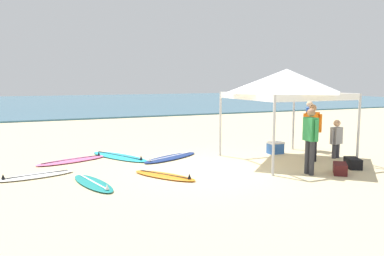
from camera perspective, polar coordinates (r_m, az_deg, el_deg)
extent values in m
plane|color=beige|center=(10.65, 3.41, -6.17)|extent=(80.00, 80.00, 0.00)
cube|color=#386B84|center=(42.62, -17.36, 3.55)|extent=(80.00, 36.00, 0.10)
cylinder|color=#B7B7BC|center=(10.10, 11.81, -1.12)|extent=(0.07, 0.07, 2.05)
cylinder|color=#B7B7BC|center=(12.00, 23.08, -0.26)|extent=(0.07, 0.07, 2.05)
cylinder|color=#B7B7BC|center=(12.53, 4.15, 0.58)|extent=(0.07, 0.07, 2.05)
cylinder|color=#B7B7BC|center=(14.11, 14.55, 1.10)|extent=(0.07, 0.07, 2.05)
cube|color=white|center=(10.91, 18.12, 4.21)|extent=(2.88, 0.03, 0.18)
cube|color=white|center=(13.20, 9.74, 4.90)|extent=(2.88, 0.03, 0.18)
cube|color=white|center=(11.21, 7.64, 4.57)|extent=(0.03, 2.88, 0.18)
cube|color=white|center=(12.95, 18.63, 4.59)|extent=(0.03, 2.88, 0.18)
pyramid|color=white|center=(12.01, 13.59, 6.70)|extent=(3.00, 3.00, 0.70)
ellipsoid|color=orange|center=(9.95, -4.04, -6.93)|extent=(1.42, 1.84, 0.07)
cube|color=black|center=(9.94, -4.04, -6.71)|extent=(0.88, 1.36, 0.01)
cone|color=black|center=(9.49, -0.38, -7.01)|extent=(0.09, 0.09, 0.12)
ellipsoid|color=pink|center=(12.28, -17.07, -4.52)|extent=(2.28, 1.30, 0.07)
cube|color=black|center=(12.28, -17.07, -4.35)|extent=(1.78, 0.67, 0.01)
cone|color=black|center=(12.68, -13.42, -3.61)|extent=(0.09, 0.09, 0.12)
ellipsoid|color=navy|center=(12.20, -3.11, -4.29)|extent=(2.26, 1.55, 0.07)
cube|color=white|center=(12.20, -3.11, -4.12)|extent=(1.71, 0.90, 0.01)
cone|color=white|center=(11.54, -6.18, -4.51)|extent=(0.09, 0.09, 0.12)
ellipsoid|color=white|center=(10.66, -21.71, -6.47)|extent=(1.93, 0.91, 0.07)
cube|color=black|center=(10.65, -21.72, -6.27)|extent=(1.56, 0.39, 0.01)
cone|color=black|center=(10.48, -25.80, -6.38)|extent=(0.09, 0.09, 0.12)
ellipsoid|color=#19847F|center=(9.52, -14.22, -7.78)|extent=(0.93, 2.02, 0.07)
cube|color=white|center=(9.51, -14.23, -7.56)|extent=(0.39, 1.63, 0.01)
cone|color=white|center=(8.78, -12.28, -8.34)|extent=(0.09, 0.09, 0.12)
ellipsoid|color=#23B2CC|center=(12.54, -10.55, -4.10)|extent=(1.69, 2.50, 0.07)
cube|color=black|center=(12.53, -10.56, -3.93)|extent=(0.97, 1.89, 0.01)
cone|color=black|center=(11.77, -7.42, -4.29)|extent=(0.09, 0.09, 0.12)
cylinder|color=black|center=(12.23, 17.41, -2.66)|extent=(0.13, 0.13, 0.88)
cylinder|color=black|center=(12.27, 16.59, -2.59)|extent=(0.13, 0.13, 0.88)
cube|color=orange|center=(12.15, 17.13, 0.82)|extent=(0.39, 0.42, 0.60)
sphere|color=#9E7051|center=(12.12, 17.20, 2.81)|extent=(0.21, 0.21, 0.21)
cylinder|color=orange|center=(12.10, 18.18, 0.66)|extent=(0.09, 0.09, 0.54)
cylinder|color=orange|center=(12.21, 16.08, 0.79)|extent=(0.09, 0.09, 0.54)
cylinder|color=#2D2D33|center=(10.49, 17.04, -4.22)|extent=(0.13, 0.13, 0.88)
cylinder|color=#2D2D33|center=(10.63, 16.43, -4.06)|extent=(0.13, 0.13, 0.88)
cube|color=#2D8C47|center=(10.44, 16.88, -0.15)|extent=(0.23, 0.37, 0.60)
sphere|color=#9E7051|center=(10.40, 16.96, 2.17)|extent=(0.21, 0.21, 0.21)
cylinder|color=#2D8C47|center=(10.27, 17.67, -0.41)|extent=(0.09, 0.09, 0.54)
cylinder|color=#2D8C47|center=(10.63, 16.10, -0.12)|extent=(0.09, 0.09, 0.54)
cylinder|color=#383842|center=(14.21, 16.57, -1.30)|extent=(0.13, 0.13, 0.88)
cylinder|color=#383842|center=(14.03, 16.61, -1.41)|extent=(0.13, 0.13, 0.88)
cube|color=#2851B2|center=(14.04, 16.70, 1.63)|extent=(0.39, 0.42, 0.60)
sphere|color=beige|center=(14.00, 16.76, 3.37)|extent=(0.21, 0.21, 0.21)
cylinder|color=#2851B2|center=(14.27, 16.64, 1.64)|extent=(0.09, 0.09, 0.54)
cylinder|color=#2851B2|center=(13.81, 16.75, 1.46)|extent=(0.09, 0.09, 0.54)
cylinder|color=#383842|center=(13.10, 20.41, -3.10)|extent=(0.13, 0.13, 0.45)
cylinder|color=#383842|center=(12.95, 19.97, -3.19)|extent=(0.13, 0.13, 0.45)
cube|color=gray|center=(12.95, 20.28, -1.03)|extent=(0.40, 0.30, 0.52)
sphere|color=tan|center=(12.91, 20.36, 0.66)|extent=(0.21, 0.21, 0.21)
cylinder|color=gray|center=(13.15, 20.83, -1.03)|extent=(0.09, 0.09, 0.47)
cylinder|color=gray|center=(12.76, 19.71, -1.21)|extent=(0.09, 0.09, 0.47)
cube|color=#4C1919|center=(10.91, 20.75, -5.55)|extent=(0.63, 0.67, 0.28)
cube|color=black|center=(11.75, 22.37, -4.74)|extent=(0.55, 0.68, 0.28)
cube|color=#2D60B7|center=(13.25, 12.03, -2.94)|extent=(0.48, 0.34, 0.34)
cube|color=white|center=(13.22, 12.05, -2.10)|extent=(0.50, 0.36, 0.05)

